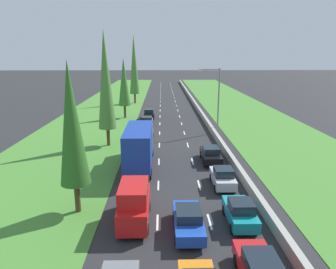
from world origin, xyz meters
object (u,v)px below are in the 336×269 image
Objects in this scene: black_hatchback_left_lane at (149,114)px; poplar_tree_second at (106,80)px; poplar_tree_nearest at (72,125)px; poplar_tree_third at (124,82)px; grey_hatchback_left_lane at (147,122)px; red_van_left_lane at (134,203)px; poplar_tree_fourth at (134,65)px; blue_box_truck_left_lane at (139,146)px; teal_hatchback_right_lane at (240,212)px; silver_hatchback_right_lane at (223,177)px; yellow_sedan_left_lane at (146,134)px; black_sedan_right_lane at (211,154)px; street_light_mast at (216,96)px; blue_sedan_centre_lane at (188,220)px.

black_hatchback_left_lane is 0.29× the size of poplar_tree_second.
poplar_tree_third is (-0.45, 33.37, -0.15)m from poplar_tree_nearest.
poplar_tree_nearest is at bearing -98.17° from grey_hatchback_left_lane.
poplar_tree_fourth is at bearing 94.69° from red_van_left_lane.
blue_box_truck_left_lane is at bearing 66.88° from poplar_tree_nearest.
teal_hatchback_right_lane is 0.37× the size of poplar_tree_nearest.
silver_hatchback_right_lane is 29.36m from black_hatchback_left_lane.
silver_hatchback_right_lane is 8.81m from blue_box_truck_left_lane.
black_sedan_right_lane is at bearing -50.55° from yellow_sedan_left_lane.
teal_hatchback_right_lane reaches higher than black_sedan_right_lane.
red_van_left_lane is 27.55m from grey_hatchback_left_lane.
poplar_tree_nearest reaches higher than teal_hatchback_right_lane.
black_sedan_right_lane is at bearing -101.49° from street_light_mast.
street_light_mast is (9.73, 13.69, 3.05)m from blue_box_truck_left_lane.
poplar_tree_second is at bearing 104.59° from red_van_left_lane.
poplar_tree_fourth is at bearing 102.57° from black_hatchback_left_lane.
street_light_mast reaches higher than yellow_sedan_left_lane.
street_light_mast is (5.91, 25.30, 4.42)m from blue_sedan_centre_lane.
blue_box_truck_left_lane is (-0.36, 10.42, 0.78)m from red_van_left_lane.
red_van_left_lane is 0.54× the size of street_light_mast.
teal_hatchback_right_lane is at bearing -55.66° from blue_box_truck_left_lane.
blue_sedan_centre_lane is at bearing -80.37° from yellow_sedan_left_lane.
poplar_tree_second is (-0.55, 16.48, 1.54)m from poplar_tree_nearest.
yellow_sedan_left_lane is at bearing 28.86° from poplar_tree_second.
grey_hatchback_left_lane is (-7.36, 27.82, 0.00)m from teal_hatchback_right_lane.
poplar_tree_fourth reaches higher than black_hatchback_left_lane.
black_sedan_right_lane is at bearing -71.94° from black_hatchback_left_lane.
blue_sedan_centre_lane is at bearing -116.92° from silver_hatchback_right_lane.
teal_hatchback_right_lane and silver_hatchback_right_lane have the same top height.
red_van_left_lane is 0.33× the size of poplar_tree_fourth.
blue_sedan_centre_lane is 1.15× the size of silver_hatchback_right_lane.
street_light_mast is (9.59, 3.61, 4.42)m from yellow_sedan_left_lane.
blue_box_truck_left_lane is 2.41× the size of black_hatchback_left_lane.
blue_sedan_centre_lane is at bearing -165.48° from teal_hatchback_right_lane.
street_light_mast is at bearing -19.29° from grey_hatchback_left_lane.
yellow_sedan_left_lane is at bearing 90.61° from red_van_left_lane.
poplar_tree_fourth is (-11.16, 51.60, 7.66)m from teal_hatchback_right_lane.
red_van_left_lane is 0.52× the size of blue_box_truck_left_lane.
yellow_sedan_left_lane is at bearing -82.63° from poplar_tree_fourth.
street_light_mast is (9.78, -3.42, 4.40)m from grey_hatchback_left_lane.
poplar_tree_fourth reaches higher than silver_hatchback_right_lane.
poplar_tree_fourth is (-11.15, 45.64, 7.66)m from silver_hatchback_right_lane.
yellow_sedan_left_lane is 0.44× the size of poplar_tree_third.
silver_hatchback_right_lane is at bearing 39.29° from red_van_left_lane.
black_sedan_right_lane is at bearing 90.60° from silver_hatchback_right_lane.
black_sedan_right_lane is 14.90m from poplar_tree_second.
teal_hatchback_right_lane is 12.52m from poplar_tree_nearest.
blue_box_truck_left_lane is at bearing -90.79° from yellow_sedan_left_lane.
poplar_tree_second reaches higher than blue_sedan_centre_lane.
black_hatchback_left_lane is at bearing 134.23° from street_light_mast.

